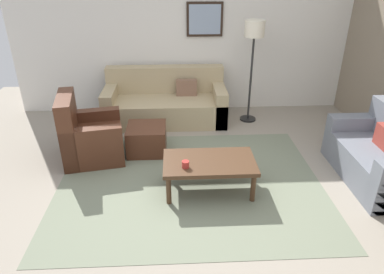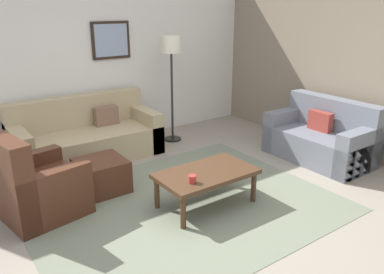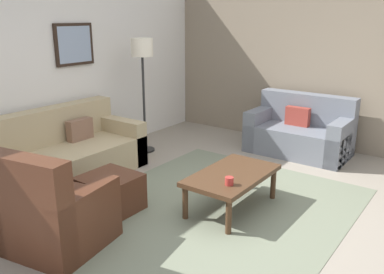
% 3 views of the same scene
% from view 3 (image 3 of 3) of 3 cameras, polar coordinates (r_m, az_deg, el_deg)
% --- Properties ---
extents(ground_plane, '(8.00, 8.00, 0.00)m').
position_cam_3_polar(ground_plane, '(4.42, 2.39, -10.50)').
color(ground_plane, gray).
extents(rear_partition, '(6.00, 0.12, 2.80)m').
position_cam_3_polar(rear_partition, '(5.82, -19.54, 9.69)').
color(rear_partition, silver).
rests_on(rear_partition, ground_plane).
extents(stone_feature_panel, '(0.12, 5.20, 2.80)m').
position_cam_3_polar(stone_feature_panel, '(6.66, 17.35, 10.69)').
color(stone_feature_panel, gray).
rests_on(stone_feature_panel, ground_plane).
extents(area_rug, '(3.32, 2.66, 0.01)m').
position_cam_3_polar(area_rug, '(4.41, 2.39, -10.46)').
color(area_rug, slate).
rests_on(area_rug, ground_plane).
extents(couch_main, '(2.06, 0.94, 0.88)m').
position_cam_3_polar(couch_main, '(5.45, -18.15, -2.58)').
color(couch_main, tan).
rests_on(couch_main, ground_plane).
extents(couch_loveseat, '(0.83, 1.47, 0.88)m').
position_cam_3_polar(couch_loveseat, '(6.37, 15.07, 0.54)').
color(couch_loveseat, slate).
rests_on(couch_loveseat, ground_plane).
extents(armchair_leather, '(0.93, 0.93, 0.95)m').
position_cam_3_polar(armchair_leather, '(3.85, -19.10, -10.72)').
color(armchair_leather, '#4C2819').
rests_on(armchair_leather, ground_plane).
extents(ottoman, '(0.56, 0.56, 0.40)m').
position_cam_3_polar(ottoman, '(4.45, -11.48, -7.79)').
color(ottoman, '#4C2819').
rests_on(ottoman, ground_plane).
extents(coffee_table, '(1.10, 0.64, 0.41)m').
position_cam_3_polar(coffee_table, '(4.37, 5.67, -5.69)').
color(coffee_table, '#472D1C').
rests_on(coffee_table, ground_plane).
extents(cup, '(0.09, 0.09, 0.08)m').
position_cam_3_polar(cup, '(4.04, 5.28, -6.20)').
color(cup, '#B2332D').
rests_on(cup, coffee_table).
extents(lamp_standing, '(0.32, 0.32, 1.71)m').
position_cam_3_polar(lamp_standing, '(6.04, -7.01, 10.83)').
color(lamp_standing, black).
rests_on(lamp_standing, ground_plane).
extents(framed_artwork, '(0.62, 0.04, 0.57)m').
position_cam_3_polar(framed_artwork, '(5.94, -16.27, 12.43)').
color(framed_artwork, black).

